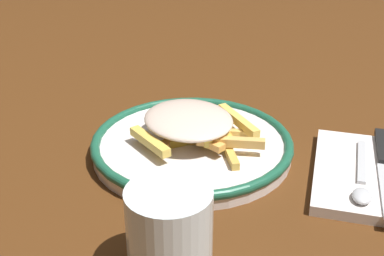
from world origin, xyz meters
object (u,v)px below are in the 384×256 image
object	(u,v)px
spoon	(362,181)
fries_heap	(192,123)
plate	(192,145)
knife	(384,162)
water_glass	(169,233)
napkin	(384,177)

from	to	relation	value
spoon	fries_heap	bearing A→B (deg)	-12.11
plate	spoon	world-z (taller)	plate
knife	water_glass	xyz separation A→B (m)	(0.21, 0.24, 0.03)
fries_heap	water_glass	bearing A→B (deg)	99.97
fries_heap	knife	world-z (taller)	fries_heap
fries_heap	knife	xyz separation A→B (m)	(-0.25, -0.01, -0.03)
fries_heap	plate	bearing A→B (deg)	100.02
napkin	spoon	xyz separation A→B (m)	(0.03, 0.03, 0.01)
fries_heap	knife	size ratio (longest dim) A/B	0.92
spoon	water_glass	world-z (taller)	water_glass
knife	spoon	size ratio (longest dim) A/B	1.38
water_glass	fries_heap	bearing A→B (deg)	-80.03
knife	napkin	bearing A→B (deg)	90.90
napkin	spoon	distance (m)	0.05
knife	spoon	distance (m)	0.06
spoon	water_glass	bearing A→B (deg)	45.69
plate	spoon	distance (m)	0.22
fries_heap	napkin	size ratio (longest dim) A/B	1.01
napkin	water_glass	distance (m)	0.30
napkin	spoon	bearing A→B (deg)	50.47
spoon	knife	bearing A→B (deg)	-117.91
spoon	plate	bearing A→B (deg)	-10.45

